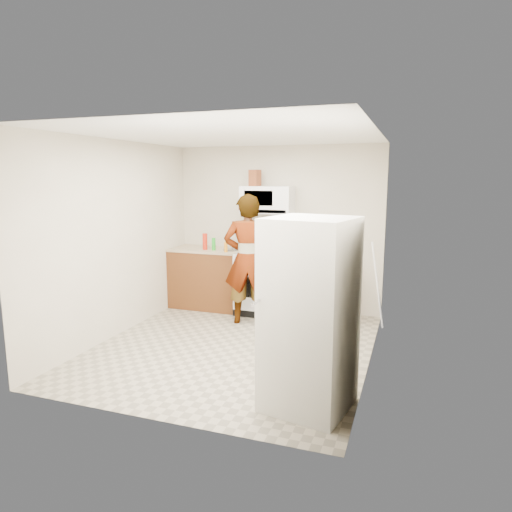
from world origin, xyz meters
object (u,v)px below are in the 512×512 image
at_px(gas_range, 264,281).
at_px(microwave, 267,200).
at_px(person, 248,260).
at_px(kettle, 310,246).
at_px(fridge, 310,315).
at_px(saucepan, 256,245).

bearing_deg(gas_range, microwave, 90.00).
distance_m(microwave, person, 1.04).
xyz_separation_m(gas_range, kettle, (0.65, 0.13, 0.55)).
height_order(microwave, fridge, microwave).
bearing_deg(gas_range, kettle, 10.99).
distance_m(microwave, saucepan, 0.71).
bearing_deg(microwave, saucepan, -177.82).
bearing_deg(saucepan, microwave, 2.18).
bearing_deg(gas_range, saucepan, 146.14).
height_order(fridge, saucepan, fridge).
distance_m(person, kettle, 0.99).
relative_size(person, fridge, 1.07).
relative_size(kettle, saucepan, 0.94).
relative_size(person, saucepan, 8.76).
bearing_deg(kettle, person, -144.70).
bearing_deg(microwave, fridge, -64.99).
relative_size(gas_range, microwave, 1.49).
distance_m(gas_range, fridge, 2.92).
bearing_deg(person, gas_range, -113.18).
relative_size(gas_range, saucepan, 5.46).
height_order(kettle, saucepan, kettle).
height_order(microwave, kettle, microwave).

